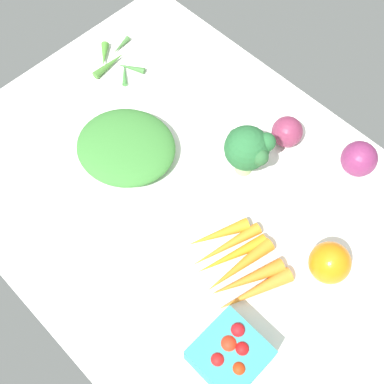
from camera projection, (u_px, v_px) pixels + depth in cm
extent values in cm
cube|color=white|center=(192.00, 199.00, 105.10)|extent=(104.00, 76.00, 2.00)
ellipsoid|color=#3D8337|center=(126.00, 147.00, 106.96)|extent=(27.06, 25.93, 5.26)
cube|color=teal|center=(230.00, 355.00, 86.08)|extent=(11.19, 11.19, 6.21)
sphere|color=red|center=(242.00, 349.00, 83.90)|extent=(2.44, 2.44, 2.44)
sphere|color=red|center=(238.00, 330.00, 85.28)|extent=(2.51, 2.51, 2.51)
sphere|color=red|center=(217.00, 360.00, 83.23)|extent=(2.51, 2.51, 2.51)
sphere|color=red|center=(239.00, 369.00, 82.62)|extent=(2.45, 2.45, 2.45)
sphere|color=red|center=(228.00, 344.00, 84.67)|extent=(3.09, 3.09, 3.09)
cylinder|color=#AAC580|center=(244.00, 163.00, 105.30)|extent=(3.64, 3.64, 4.72)
sphere|color=#286936|center=(247.00, 148.00, 100.18)|extent=(9.20, 9.20, 9.20)
sphere|color=#2F6137|center=(236.00, 136.00, 101.92)|extent=(3.11, 3.11, 3.11)
sphere|color=#2E6435|center=(260.00, 157.00, 97.72)|extent=(3.48, 3.48, 3.48)
sphere|color=#286635|center=(266.00, 142.00, 98.86)|extent=(3.90, 3.90, 3.90)
ellipsoid|color=orange|center=(330.00, 263.00, 92.97)|extent=(9.92, 9.92, 8.24)
cone|color=#488C30|center=(104.00, 55.00, 121.60)|extent=(6.37, 6.20, 1.96)
cone|color=#437A3B|center=(131.00, 68.00, 119.90)|extent=(6.99, 4.68, 1.54)
cone|color=#468B41|center=(124.00, 74.00, 119.22)|extent=(6.03, 5.33, 1.21)
cone|color=#488333|center=(110.00, 64.00, 120.17)|extent=(2.51, 9.79, 1.94)
cone|color=#45783A|center=(121.00, 46.00, 123.42)|extent=(2.53, 6.27, 1.32)
sphere|color=#862E4E|center=(287.00, 132.00, 107.91)|extent=(6.73, 6.73, 6.73)
cone|color=orange|center=(218.00, 234.00, 98.69)|extent=(7.73, 12.80, 2.70)
cone|color=orange|center=(225.00, 247.00, 97.59)|extent=(6.14, 15.64, 2.45)
cone|color=orange|center=(231.00, 256.00, 96.59)|extent=(7.16, 15.02, 2.61)
cone|color=orange|center=(239.00, 267.00, 95.36)|extent=(4.93, 15.96, 2.93)
cone|color=orange|center=(247.00, 280.00, 94.14)|extent=(8.42, 14.87, 3.00)
cone|color=orange|center=(254.00, 292.00, 93.09)|extent=(7.68, 15.46, 2.90)
sphere|color=#7F2B5C|center=(359.00, 159.00, 104.18)|extent=(7.53, 7.53, 7.53)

